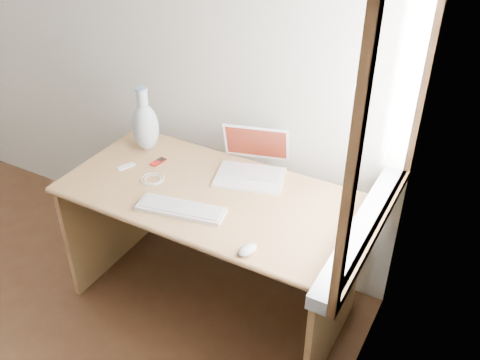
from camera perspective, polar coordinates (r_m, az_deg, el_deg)
The scene contains 10 objects.
back_wall at distance 3.08m, azimuth -15.09°, elevation 17.09°, with size 3.50×0.04×2.60m, color white.
window at distance 1.92m, azimuth 15.72°, elevation 6.21°, with size 0.11×0.99×1.10m.
desk at distance 2.65m, azimuth -2.41°, elevation -3.94°, with size 1.35×0.68×0.71m.
laptop at distance 2.56m, azimuth 1.51°, elevation 1.53°, with size 0.37×0.35×0.22m.
external_keyboard at distance 2.35m, azimuth -6.31°, elevation -3.07°, with size 0.41×0.19×0.02m.
mouse at distance 2.12m, azimuth 0.83°, elevation -7.46°, with size 0.05×0.09×0.03m, color white.
ipod at distance 2.71m, azimuth -8.73°, elevation 1.94°, with size 0.05×0.09×0.01m.
cable_coil at distance 2.58m, azimuth -9.28°, elevation 0.13°, with size 0.11×0.11×0.01m, color white.
remote at distance 2.70m, azimuth -12.07°, elevation 1.43°, with size 0.03×0.09×0.01m, color white.
vase at distance 2.76m, azimuth -10.07°, elevation 5.77°, with size 0.13×0.13×0.35m.
Camera 1 is at (2.06, -0.39, 2.13)m, focal length 40.00 mm.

